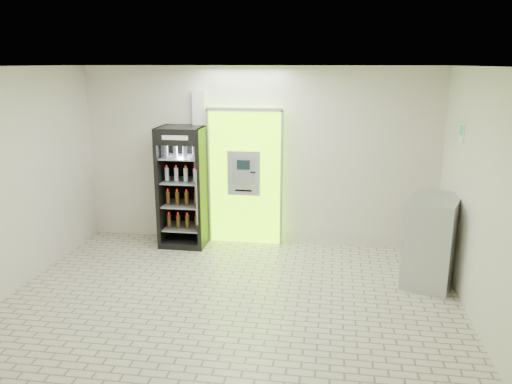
# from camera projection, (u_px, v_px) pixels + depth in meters

# --- Properties ---
(ground) EXTENTS (6.00, 6.00, 0.00)m
(ground) POSITION_uv_depth(u_px,v_px,m) (228.00, 306.00, 6.43)
(ground) COLOR beige
(ground) RESTS_ON ground
(room_shell) EXTENTS (6.00, 6.00, 6.00)m
(room_shell) POSITION_uv_depth(u_px,v_px,m) (226.00, 166.00, 5.96)
(room_shell) COLOR silver
(room_shell) RESTS_ON ground
(atm_assembly) EXTENTS (1.30, 0.24, 2.33)m
(atm_assembly) POSITION_uv_depth(u_px,v_px,m) (245.00, 176.00, 8.47)
(atm_assembly) COLOR #84F500
(atm_assembly) RESTS_ON ground
(pillar) EXTENTS (0.22, 0.11, 2.60)m
(pillar) POSITION_uv_depth(u_px,v_px,m) (201.00, 167.00, 8.59)
(pillar) COLOR silver
(pillar) RESTS_ON ground
(beverage_cooler) EXTENTS (0.77, 0.73, 2.03)m
(beverage_cooler) POSITION_uv_depth(u_px,v_px,m) (184.00, 189.00, 8.43)
(beverage_cooler) COLOR black
(beverage_cooler) RESTS_ON ground
(steel_cabinet) EXTENTS (0.93, 1.10, 1.25)m
(steel_cabinet) POSITION_uv_depth(u_px,v_px,m) (431.00, 240.00, 6.99)
(steel_cabinet) COLOR #A9ACB1
(steel_cabinet) RESTS_ON ground
(exit_sign) EXTENTS (0.02, 0.22, 0.26)m
(exit_sign) POSITION_uv_depth(u_px,v_px,m) (462.00, 132.00, 6.78)
(exit_sign) COLOR white
(exit_sign) RESTS_ON room_shell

